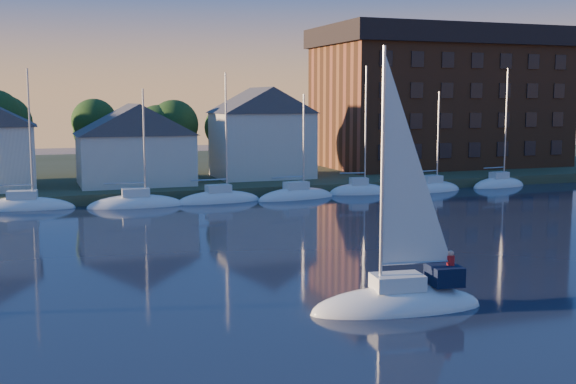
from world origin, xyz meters
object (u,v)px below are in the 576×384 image
clubhouse_east (262,131)px  condo_block (440,97)px  clubhouse_centre (135,143)px  hero_sailboat (400,298)px

clubhouse_east → condo_block: size_ratio=0.34×
clubhouse_centre → condo_block: (40.00, 7.95, 4.66)m
clubhouse_centre → clubhouse_east: 14.17m
condo_block → clubhouse_east: bearing=-167.1°
clubhouse_east → condo_block: condo_block is taller
condo_block → hero_sailboat: bearing=-123.1°
clubhouse_east → hero_sailboat: size_ratio=0.81×
hero_sailboat → clubhouse_east: bearing=-93.1°
clubhouse_centre → condo_block: bearing=11.2°
clubhouse_east → hero_sailboat: bearing=-100.2°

